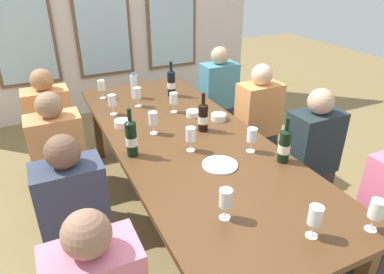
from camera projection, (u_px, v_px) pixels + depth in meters
The scene contains 28 objects.
ground_plane at pixel (187, 217), 2.92m from camera, with size 12.00×12.00×0.00m, color olive.
back_wall_with_windows at pixel (99, 1), 4.35m from camera, with size 4.26×0.10×2.90m.
dining_table at pixel (187, 145), 2.61m from camera, with size 1.06×2.79×0.74m.
white_plate_0 at pixel (220, 165), 2.24m from camera, with size 0.23×0.23×0.01m, color white.
wine_bottle_0 at pixel (203, 117), 2.65m from camera, with size 0.08×0.08×0.30m.
wine_bottle_1 at pixel (131, 138), 2.30m from camera, with size 0.08×0.08×0.34m.
wine_bottle_2 at pixel (284, 145), 2.23m from camera, with size 0.08×0.08×0.31m.
wine_bottle_3 at pixel (171, 83), 3.32m from camera, with size 0.08×0.08×0.33m.
tasting_bowl_0 at pixel (219, 117), 2.86m from camera, with size 0.13×0.13×0.05m, color white.
tasting_bowl_1 at pixel (122, 123), 2.74m from camera, with size 0.12×0.12×0.05m, color white.
tasting_bowl_2 at pixel (193, 113), 2.93m from camera, with size 0.12×0.12×0.05m, color white.
water_bottle at pixel (134, 86), 3.28m from camera, with size 0.06×0.06×0.24m.
wine_glass_0 at pixel (315, 216), 1.61m from camera, with size 0.07×0.07×0.17m.
wine_glass_1 at pixel (191, 135), 2.36m from camera, with size 0.07×0.07×0.17m.
wine_glass_2 at pixel (153, 119), 2.60m from camera, with size 0.07×0.07×0.17m.
wine_glass_3 at pixel (252, 136), 2.35m from camera, with size 0.07×0.07×0.17m.
wine_glass_4 at pixel (102, 86), 3.26m from camera, with size 0.07×0.07×0.17m.
wine_glass_5 at pixel (112, 101), 2.92m from camera, with size 0.07×0.07×0.17m.
wine_glass_6 at pixel (376, 210), 1.66m from camera, with size 0.07×0.07×0.17m.
wine_glass_7 at pixel (137, 94), 3.08m from camera, with size 0.07×0.07×0.17m.
wine_glass_8 at pixel (174, 99), 2.96m from camera, with size 0.07×0.07×0.17m.
wine_glass_9 at pixel (226, 199), 1.73m from camera, with size 0.07×0.07×0.17m.
seated_person_0 at pixel (77, 224), 2.06m from camera, with size 0.38×0.24×1.11m.
seated_person_1 at pixel (310, 161), 2.71m from camera, with size 0.38×0.24×1.11m.
seated_person_2 at pixel (52, 132), 3.15m from camera, with size 0.38×0.24×1.11m.
seated_person_3 at pixel (218, 99), 3.88m from camera, with size 0.38×0.24×1.11m.
seated_person_4 at pixel (61, 165), 2.65m from camera, with size 0.38×0.24×1.11m.
seated_person_5 at pixel (257, 125), 3.28m from camera, with size 0.38×0.24×1.11m.
Camera 1 is at (-0.95, -2.09, 1.92)m, focal length 32.70 mm.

